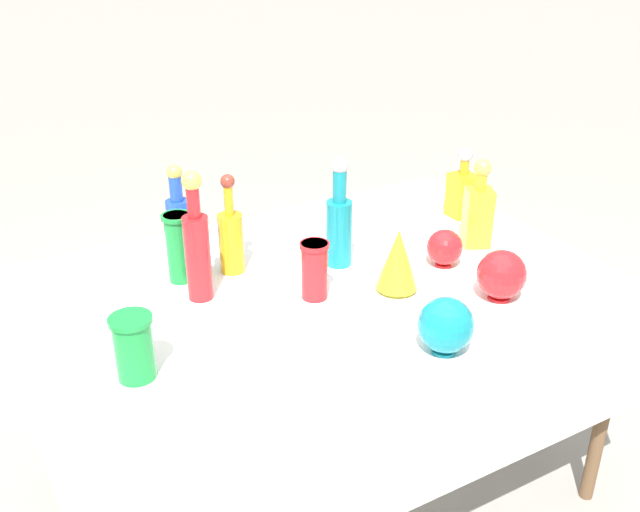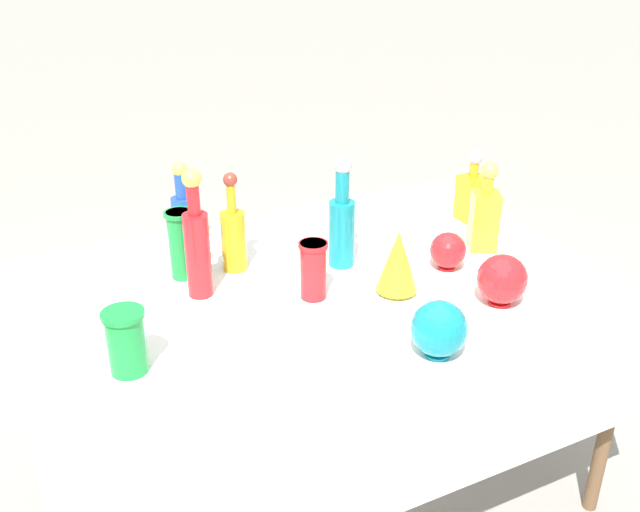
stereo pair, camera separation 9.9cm
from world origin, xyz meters
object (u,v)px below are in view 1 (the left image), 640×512
Objects in this scene: slender_vase_1 at (179,246)px; round_bowl_0 at (502,275)px; square_decanter_1 at (462,190)px; slender_vase_2 at (134,345)px; tall_bottle_1 at (339,222)px; square_decanter_0 at (477,210)px; tall_bottle_3 at (179,220)px; round_bowl_2 at (445,247)px; tall_bottle_0 at (197,247)px; slender_vase_0 at (315,268)px; fluted_vase_0 at (398,259)px; tall_bottle_2 at (231,237)px; round_bowl_1 at (446,325)px.

round_bowl_0 is (0.74, -0.55, -0.04)m from slender_vase_1.
square_decanter_1 is 1.35m from slender_vase_2.
tall_bottle_1 reaches higher than square_decanter_0.
round_bowl_2 is (0.67, -0.48, -0.06)m from tall_bottle_3.
slender_vase_0 is (0.28, -0.16, -0.07)m from tall_bottle_0.
tall_bottle_1 reaches higher than tall_bottle_3.
square_decanter_1 is at bearing 61.22° from square_decanter_0.
tall_bottle_1 is 0.33m from round_bowl_2.
fluted_vase_0 is 0.29m from round_bowl_0.
tall_bottle_0 is at bearing 149.81° from round_bowl_0.
slender_vase_0 is 1.05× the size of slender_vase_2.
tall_bottle_1 is at bearing 41.14° from slender_vase_0.
square_decanter_0 is 0.43m from fluted_vase_0.
tall_bottle_2 is 1.03× the size of tall_bottle_3.
slender_vase_1 is 0.49m from slender_vase_2.
tall_bottle_2 reaches higher than round_bowl_2.
slender_vase_0 is 0.52m from round_bowl_0.
round_bowl_0 is at bearing -42.19° from tall_bottle_2.
slender_vase_1 is 1.09× the size of fluted_vase_0.
tall_bottle_1 is 1.66× the size of slender_vase_1.
square_decanter_0 reaches higher than slender_vase_0.
slender_vase_2 is 0.84× the size of fluted_vase_0.
tall_bottle_1 is 0.59m from square_decanter_1.
tall_bottle_0 is at bearing 178.45° from tall_bottle_1.
tall_bottle_2 reaches higher than round_bowl_0.
fluted_vase_0 is (0.36, -0.35, -0.01)m from tall_bottle_2.
tall_bottle_3 is 2.03× the size of round_bowl_1.
square_decanter_0 is 1.80× the size of slender_vase_2.
tall_bottle_2 is (-0.30, 0.12, -0.03)m from tall_bottle_1.
round_bowl_2 is (-0.30, -0.28, -0.04)m from square_decanter_1.
fluted_vase_0 reaches higher than slender_vase_2.
fluted_vase_0 is 1.31× the size of round_bowl_0.
slender_vase_0 is at bearing 12.79° from slender_vase_2.
slender_vase_2 is at bearing -136.61° from tall_bottle_2.
tall_bottle_2 is at bearing 36.62° from tall_bottle_0.
square_decanter_0 is at bearing 60.38° from round_bowl_0.
tall_bottle_2 reaches higher than slender_vase_0.
fluted_vase_0 is at bearing -43.94° from tall_bottle_2.
square_decanter_1 is 0.89m from round_bowl_1.
round_bowl_1 is (0.69, -0.28, -0.01)m from slender_vase_2.
tall_bottle_1 is 1.37× the size of square_decanter_1.
tall_bottle_0 reaches higher than tall_bottle_1.
square_decanter_0 is 0.24m from square_decanter_1.
tall_bottle_0 is 1.03m from square_decanter_1.
round_bowl_1 reaches higher than round_bowl_2.
square_decanter_1 is at bearing 5.57° from tall_bottle_0.
slender_vase_1 is at bearing 156.98° from round_bowl_2.
square_decanter_0 is 0.66m from round_bowl_1.
fluted_vase_0 is 1.63× the size of round_bowl_2.
tall_bottle_2 is at bearing 43.39° from slender_vase_2.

